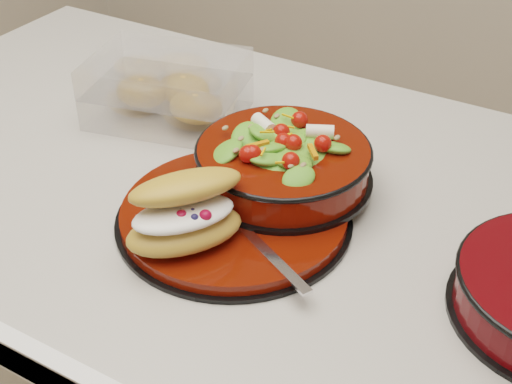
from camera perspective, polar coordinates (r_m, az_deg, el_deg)
The scene contains 5 objects.
dinner_plate at distance 0.88m, azimuth -1.76°, elevation -1.88°, with size 0.29×0.29×0.02m.
salad_bowl at distance 0.91m, azimuth 2.20°, elevation 2.85°, with size 0.23×0.23×0.10m.
croissant at distance 0.81m, azimuth -5.57°, elevation -1.69°, with size 0.14×0.17×0.08m.
fork at distance 0.82m, azimuth 0.21°, elevation -4.20°, with size 0.17×0.10×0.00m.
pastry_box at distance 1.10m, azimuth -7.00°, elevation 8.11°, with size 0.25×0.21×0.09m.
Camera 1 is at (0.44, -0.67, 1.44)m, focal length 50.00 mm.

